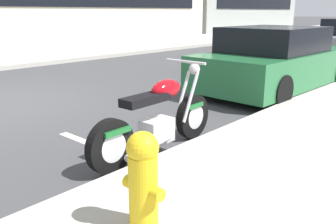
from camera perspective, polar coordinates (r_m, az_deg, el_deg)
sidewalk_far_curb at (r=19.88m, az=-0.53°, el=10.96°), size 120.00×5.00×0.14m
parking_stall_stripe at (r=4.60m, az=-9.02°, el=-6.31°), size 0.12×2.20×0.01m
parked_motorcycle at (r=4.41m, az=-1.57°, el=-1.32°), size 2.12×0.62×1.10m
parked_car_at_intersection at (r=8.36m, az=16.72°, el=7.78°), size 4.37×2.04×1.40m
fire_hydrant at (r=2.67m, az=-3.98°, el=-10.37°), size 0.24×0.36×0.75m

